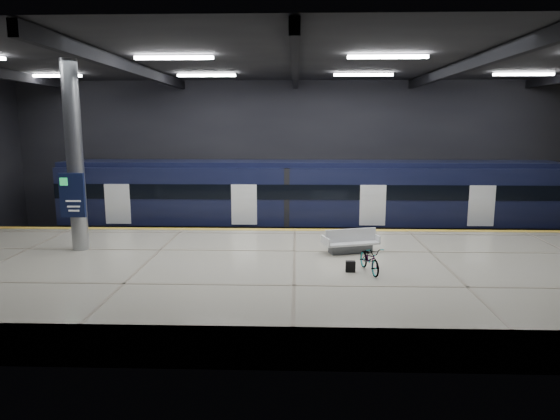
{
  "coord_description": "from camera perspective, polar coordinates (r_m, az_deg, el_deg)",
  "views": [
    {
      "loc": [
        0.06,
        -18.9,
        5.72
      ],
      "look_at": [
        -0.62,
        1.5,
        2.2
      ],
      "focal_mm": 32.0,
      "sensor_mm": 36.0,
      "label": 1
    }
  ],
  "objects": [
    {
      "name": "safety_strip",
      "position": [
        22.14,
        1.71,
        -2.25
      ],
      "size": [
        30.0,
        0.4,
        0.01
      ],
      "primitive_type": "cube",
      "color": "yellow",
      "rests_on": "platform"
    },
    {
      "name": "train",
      "position": [
        24.79,
        7.31,
        1.21
      ],
      "size": [
        29.4,
        2.84,
        3.79
      ],
      "color": "black",
      "rests_on": "ground"
    },
    {
      "name": "ground",
      "position": [
        19.75,
        1.66,
        -7.06
      ],
      "size": [
        30.0,
        30.0,
        0.0
      ],
      "primitive_type": "plane",
      "color": "black",
      "rests_on": "ground"
    },
    {
      "name": "rails",
      "position": [
        25.05,
        1.72,
        -3.23
      ],
      "size": [
        30.0,
        1.52,
        0.16
      ],
      "color": "gray",
      "rests_on": "ground"
    },
    {
      "name": "info_column",
      "position": [
        19.65,
        -22.42,
        5.38
      ],
      "size": [
        0.9,
        0.78,
        6.9
      ],
      "color": "#9EA0A5",
      "rests_on": "platform"
    },
    {
      "name": "bench",
      "position": [
        18.36,
        8.06,
        -3.89
      ],
      "size": [
        2.15,
        1.37,
        0.88
      ],
      "rotation": [
        0.0,
        0.0,
        0.29
      ],
      "color": "#595B60",
      "rests_on": "platform"
    },
    {
      "name": "pannier_bag",
      "position": [
        16.04,
        8.06,
        -6.41
      ],
      "size": [
        0.3,
        0.18,
        0.35
      ],
      "primitive_type": "cube",
      "rotation": [
        0.0,
        0.0,
        0.01
      ],
      "color": "black",
      "rests_on": "platform"
    },
    {
      "name": "room_shell",
      "position": [
        18.91,
        1.74,
        9.78
      ],
      "size": [
        30.1,
        16.1,
        8.05
      ],
      "color": "black",
      "rests_on": "ground"
    },
    {
      "name": "platform",
      "position": [
        17.2,
        1.63,
        -7.71
      ],
      "size": [
        30.0,
        11.0,
        1.1
      ],
      "primitive_type": "cube",
      "color": "#B4AC98",
      "rests_on": "ground"
    },
    {
      "name": "bicycle",
      "position": [
        16.04,
        10.22,
        -5.54
      ],
      "size": [
        0.89,
        1.69,
        0.85
      ],
      "primitive_type": "imported",
      "rotation": [
        0.0,
        0.0,
        0.21
      ],
      "color": "#99999E",
      "rests_on": "platform"
    }
  ]
}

